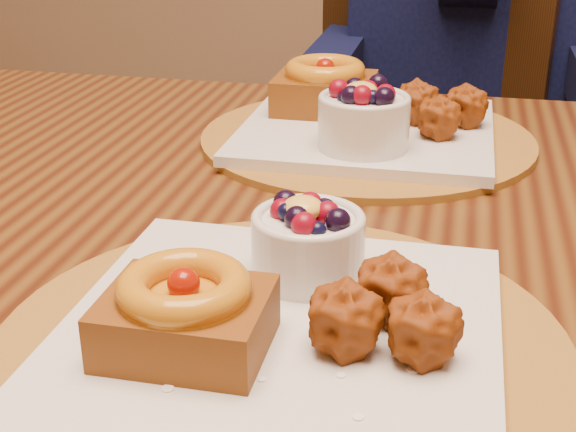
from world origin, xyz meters
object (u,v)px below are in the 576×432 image
Objects in this scene: place_setting_far at (364,120)px; dining_table at (333,292)px; place_setting_near at (279,317)px; chair_far at (395,207)px.

dining_table is at bearing -89.11° from place_setting_far.
place_setting_near reaches higher than dining_table.
place_setting_far is at bearing 90.17° from place_setting_near.
chair_far reaches higher than place_setting_far.
place_setting_far is at bearing 90.89° from dining_table.
dining_table is 0.70m from chair_far.
place_setting_far is at bearing -72.13° from chair_far.
place_setting_near is 0.43× the size of chair_far.
chair_far is at bearing 89.20° from place_setting_far.
dining_table is 1.83× the size of chair_far.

